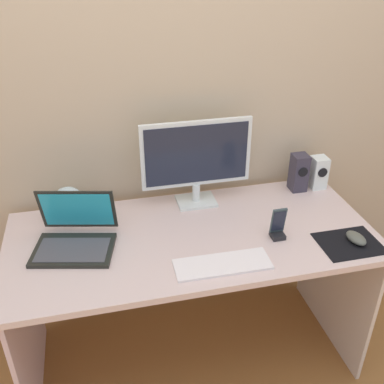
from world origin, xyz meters
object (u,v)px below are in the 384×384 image
at_px(speaker_near_monitor, 299,172).
at_px(mouse, 356,238).
at_px(monitor, 196,159).
at_px(fishbowl, 68,203).
at_px(keyboard_external, 222,264).
at_px(speaker_right, 318,172).
at_px(laptop, 75,236).
at_px(phone_in_dock, 278,227).

bearing_deg(speaker_near_monitor, mouse, -84.50).
xyz_separation_m(monitor, speaker_near_monitor, (0.52, 0.01, -0.13)).
height_order(fishbowl, mouse, fishbowl).
bearing_deg(speaker_near_monitor, monitor, -179.28).
xyz_separation_m(fishbowl, mouse, (1.14, -0.47, -0.05)).
relative_size(fishbowl, keyboard_external, 0.39).
relative_size(monitor, speaker_right, 3.10).
bearing_deg(speaker_right, laptop, -169.31).
height_order(speaker_near_monitor, keyboard_external, speaker_near_monitor).
relative_size(speaker_right, laptop, 0.44).
bearing_deg(laptop, speaker_right, 10.69).
distance_m(fishbowl, keyboard_external, 0.75).
height_order(fishbowl, phone_in_dock, fishbowl).
distance_m(monitor, mouse, 0.75).
bearing_deg(mouse, speaker_near_monitor, 86.23).
height_order(mouse, phone_in_dock, phone_in_dock).
height_order(monitor, speaker_near_monitor, monitor).
relative_size(keyboard_external, mouse, 3.71).
relative_size(speaker_near_monitor, mouse, 1.86).
bearing_deg(mouse, keyboard_external, 172.32).
bearing_deg(fishbowl, speaker_near_monitor, -0.39).
bearing_deg(mouse, laptop, 158.43).
relative_size(laptop, phone_in_dock, 2.61).
height_order(speaker_right, keyboard_external, speaker_right).
distance_m(laptop, fishbowl, 0.23).
xyz_separation_m(fishbowl, keyboard_external, (0.57, -0.49, -0.06)).
distance_m(monitor, speaker_right, 0.64).
bearing_deg(fishbowl, speaker_right, -0.36).
xyz_separation_m(speaker_right, laptop, (-1.18, -0.22, -0.04)).
distance_m(speaker_near_monitor, laptop, 1.10).
bearing_deg(speaker_near_monitor, laptop, -168.29).
xyz_separation_m(speaker_right, fishbowl, (-1.20, 0.01, -0.01)).
bearing_deg(mouse, phone_in_dock, 150.67).
distance_m(keyboard_external, phone_in_dock, 0.31).
bearing_deg(phone_in_dock, speaker_near_monitor, 54.47).
bearing_deg(phone_in_dock, fishbowl, 156.62).
xyz_separation_m(speaker_near_monitor, fishbowl, (-1.10, 0.01, -0.02)).
bearing_deg(fishbowl, phone_in_dock, -23.38).
distance_m(speaker_near_monitor, phone_in_dock, 0.44).
bearing_deg(keyboard_external, mouse, 2.57).
bearing_deg(speaker_near_monitor, speaker_right, -0.03).
distance_m(monitor, phone_in_dock, 0.47).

